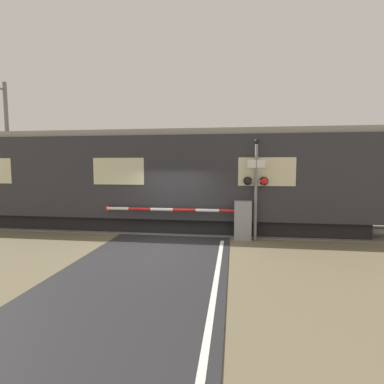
# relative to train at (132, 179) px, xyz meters

# --- Properties ---
(ground_plane) EXTENTS (80.00, 80.00, 0.00)m
(ground_plane) POSITION_rel_train_xyz_m (2.12, -3.09, -2.03)
(ground_plane) COLOR #6B6047
(track_bed) EXTENTS (36.00, 3.20, 0.13)m
(track_bed) POSITION_rel_train_xyz_m (2.12, 0.00, -2.01)
(track_bed) COLOR slate
(track_bed) RESTS_ON ground_plane
(train) EXTENTS (19.80, 3.04, 3.97)m
(train) POSITION_rel_train_xyz_m (0.00, 0.00, 0.00)
(train) COLOR black
(train) RESTS_ON ground_plane
(crossing_barrier) EXTENTS (5.43, 0.44, 1.38)m
(crossing_barrier) POSITION_rel_train_xyz_m (4.27, -1.70, -1.29)
(crossing_barrier) COLOR gray
(crossing_barrier) RESTS_ON ground_plane
(signal_post) EXTENTS (0.85, 0.26, 3.54)m
(signal_post) POSITION_rel_train_xyz_m (5.07, -1.73, -0.02)
(signal_post) COLOR gray
(signal_post) RESTS_ON ground_plane
(catenary_pole) EXTENTS (0.20, 1.90, 6.89)m
(catenary_pole) POSITION_rel_train_xyz_m (-7.48, 2.02, 1.56)
(catenary_pole) COLOR slate
(catenary_pole) RESTS_ON ground_plane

